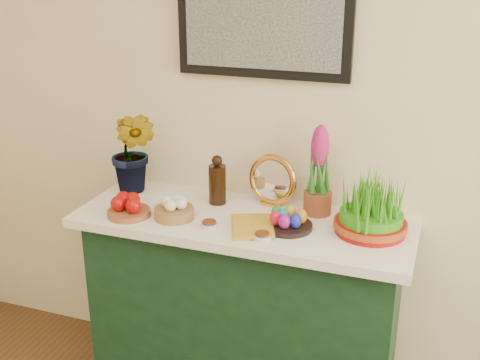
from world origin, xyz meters
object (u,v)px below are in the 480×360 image
at_px(hyacinth_green, 133,138).
at_px(mirror, 272,181).
at_px(wheatgrass_sabzeh, 372,209).
at_px(book, 232,226).
at_px(sideboard, 244,312).

relative_size(hyacinth_green, mirror, 2.19).
height_order(hyacinth_green, wheatgrass_sabzeh, hyacinth_green).
distance_m(book, wheatgrass_sabzeh, 0.55).
height_order(mirror, wheatgrass_sabzeh, wheatgrass_sabzeh).
relative_size(sideboard, hyacinth_green, 2.56).
height_order(hyacinth_green, book, hyacinth_green).
xyz_separation_m(sideboard, mirror, (0.07, 0.17, 0.57)).
relative_size(book, wheatgrass_sabzeh, 0.75).
height_order(sideboard, mirror, mirror).
relative_size(mirror, book, 1.08).
bearing_deg(wheatgrass_sabzeh, sideboard, -177.55).
height_order(book, wheatgrass_sabzeh, wheatgrass_sabzeh).
bearing_deg(wheatgrass_sabzeh, book, -163.13).
relative_size(sideboard, mirror, 5.59).
height_order(sideboard, wheatgrass_sabzeh, wheatgrass_sabzeh).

